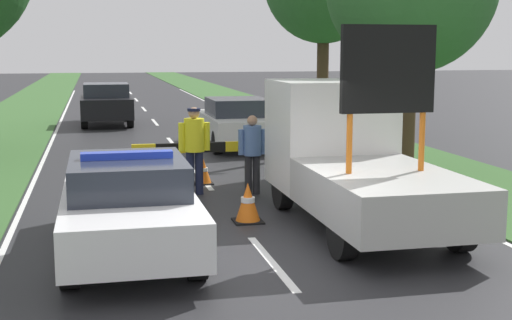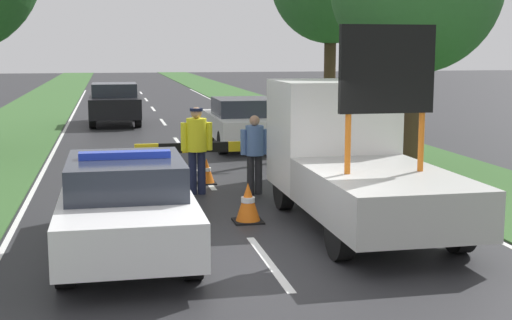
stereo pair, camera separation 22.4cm
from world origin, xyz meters
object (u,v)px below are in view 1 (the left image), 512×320
queued_car_van_white (237,122)px  traffic_cone_near_police (203,171)px  police_officer (194,143)px  traffic_cone_centre_front (248,203)px  traffic_cone_near_truck (115,169)px  utility_pole (354,31)px  pedestrian_civilian (252,148)px  queued_car_sedan_black (106,103)px  police_car (128,204)px  road_barrier (202,150)px  work_truck (350,155)px

queued_car_van_white → traffic_cone_near_police: bearing=71.7°
police_officer → traffic_cone_near_police: police_officer is taller
traffic_cone_centre_front → traffic_cone_near_truck: 4.48m
traffic_cone_near_police → utility_pole: 7.58m
pedestrian_civilian → traffic_cone_near_police: size_ratio=2.86×
traffic_cone_centre_front → queued_car_sedan_black: (-2.08, 16.73, 0.49)m
police_car → queued_car_sedan_black: (0.01, 18.20, 0.10)m
traffic_cone_near_police → queued_car_sedan_black: size_ratio=0.13×
traffic_cone_near_police → utility_pole: utility_pole is taller
queued_car_sedan_black → traffic_cone_near_police: bearing=98.0°
police_car → traffic_cone_centre_front: size_ratio=6.79×
police_car → traffic_cone_near_police: police_car is taller
traffic_cone_near_police → utility_pole: (5.15, 4.56, 3.19)m
road_barrier → police_officer: (-0.26, -0.65, 0.25)m
pedestrian_civilian → queued_car_sedan_black: 14.67m
traffic_cone_near_truck → queued_car_van_white: bearing=55.0°
work_truck → queued_car_van_white: bearing=-88.7°
traffic_cone_near_truck → pedestrian_civilian: bearing=-31.1°
road_barrier → pedestrian_civilian: pedestrian_civilian is taller
pedestrian_civilian → utility_pole: size_ratio=0.24×
traffic_cone_centre_front → road_barrier: bearing=95.5°
police_officer → queued_car_van_white: police_officer is taller
police_car → traffic_cone_near_police: (1.86, 5.09, -0.46)m
work_truck → traffic_cone_near_truck: (-3.89, 4.16, -0.78)m
traffic_cone_near_truck → traffic_cone_centre_front: bearing=-61.6°
road_barrier → queued_car_sedan_black: bearing=89.8°
traffic_cone_centre_front → utility_pole: utility_pole is taller
traffic_cone_near_police → queued_car_sedan_black: (-1.85, 13.11, 0.56)m
police_car → pedestrian_civilian: 4.64m
road_barrier → queued_car_van_white: queued_car_van_white is taller
queued_car_van_white → utility_pole: 4.40m
pedestrian_civilian → utility_pole: utility_pole is taller
road_barrier → traffic_cone_near_truck: 2.03m
queued_car_van_white → work_truck: bearing=90.5°
work_truck → traffic_cone_near_truck: bearing=-46.1°
work_truck → traffic_cone_near_truck: size_ratio=7.38×
traffic_cone_near_police → traffic_cone_near_truck: traffic_cone_near_truck is taller
traffic_cone_centre_front → work_truck: bearing=-6.9°
utility_pole → police_officer: bearing=-134.3°
police_car → work_truck: (3.85, 1.26, 0.40)m
road_barrier → pedestrian_civilian: (0.90, -0.88, 0.14)m
traffic_cone_near_truck → queued_car_van_white: 6.64m
police_car → pedestrian_civilian: pedestrian_civilian is taller
traffic_cone_centre_front → police_car: bearing=-144.9°
queued_car_van_white → utility_pole: (3.26, -1.20, 2.70)m
queued_car_sedan_black → queued_car_van_white: bearing=117.0°
road_barrier → queued_car_sedan_black: (-1.77, 13.55, 0.02)m
police_car → road_barrier: size_ratio=1.57×
police_officer → traffic_cone_centre_front: police_officer is taller
traffic_cone_centre_front → traffic_cone_near_truck: (-2.13, 3.94, 0.01)m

